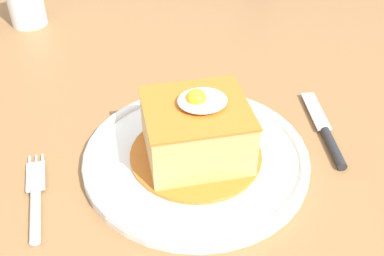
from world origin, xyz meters
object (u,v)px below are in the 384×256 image
(main_plate, at_px, (195,157))
(knife, at_px, (328,137))
(drinking_glass, at_px, (25,2))
(fork, at_px, (36,202))

(main_plate, bearing_deg, knife, 1.55)
(main_plate, distance_m, drinking_glass, 0.52)
(drinking_glass, bearing_deg, fork, -85.72)
(fork, height_order, knife, same)
(main_plate, xyz_separation_m, drinking_glass, (-0.23, 0.46, 0.04))
(fork, relative_size, drinking_glass, 1.35)
(main_plate, relative_size, fork, 2.02)
(knife, distance_m, drinking_glass, 0.62)
(main_plate, distance_m, knife, 0.19)
(fork, distance_m, knife, 0.38)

